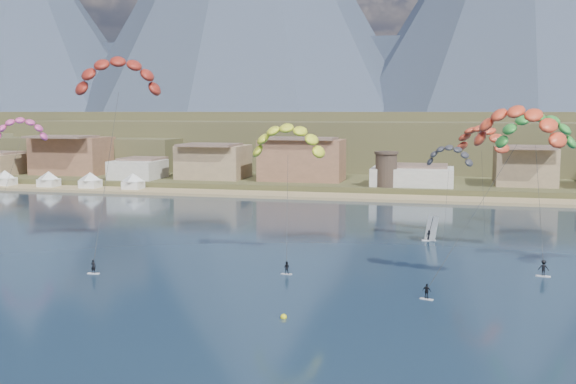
{
  "coord_description": "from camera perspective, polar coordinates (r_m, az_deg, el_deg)",
  "views": [
    {
      "loc": [
        20.07,
        -52.35,
        20.25
      ],
      "look_at": [
        0.0,
        32.0,
        10.0
      ],
      "focal_mm": 42.62,
      "sensor_mm": 36.0,
      "label": 1
    }
  ],
  "objects": [
    {
      "name": "distant_kite_dark",
      "position": [
        109.06,
        13.33,
        3.26
      ],
      "size": [
        7.82,
        6.17,
        16.68
      ],
      "color": "#262626",
      "rests_on": "ground"
    },
    {
      "name": "windsurfer",
      "position": [
        109.89,
        11.76,
        -3.36
      ],
      "size": [
        2.27,
        2.48,
        3.93
      ],
      "color": "silver",
      "rests_on": "ground"
    },
    {
      "name": "distant_kite_orange",
      "position": [
        114.79,
        15.87,
        4.66
      ],
      "size": [
        9.92,
        9.51,
        19.75
      ],
      "color": "#262626",
      "rests_on": "ground"
    },
    {
      "name": "kitesurfer_red",
      "position": [
        101.21,
        -14.0,
        9.83
      ],
      "size": [
        13.36,
        19.43,
        30.21
      ],
      "color": "silver",
      "rests_on": "ground"
    },
    {
      "name": "distant_kite_pink",
      "position": [
        144.34,
        -21.42,
        5.2
      ],
      "size": [
        10.96,
        8.69,
        20.74
      ],
      "color": "#262626",
      "rests_on": "ground"
    },
    {
      "name": "beach_tents",
      "position": [
        186.07,
        -17.86,
        1.32
      ],
      "size": [
        43.4,
        6.4,
        5.0
      ],
      "color": "white",
      "rests_on": "ground"
    },
    {
      "name": "kitesurfer_orange",
      "position": [
        82.11,
        18.64,
        5.71
      ],
      "size": [
        16.05,
        12.67,
        23.2
      ],
      "color": "silver",
      "rests_on": "ground"
    },
    {
      "name": "watchtower",
      "position": [
        167.6,
        8.18,
        1.92
      ],
      "size": [
        5.82,
        5.82,
        8.6
      ],
      "color": "#47382D",
      "rests_on": "ground"
    },
    {
      "name": "town",
      "position": [
        184.81,
        -5.62,
        2.91
      ],
      "size": [
        400.0,
        24.0,
        12.0
      ],
      "color": "silver",
      "rests_on": "ground"
    },
    {
      "name": "mountain_ridge",
      "position": [
        886.27,
        11.39,
        15.05
      ],
      "size": [
        2060.0,
        480.0,
        400.0
      ],
      "color": "#2C3649",
      "rests_on": "ground"
    },
    {
      "name": "land",
      "position": [
        613.01,
        11.54,
        4.71
      ],
      "size": [
        2200.0,
        900.0,
        4.0
      ],
      "color": "brown",
      "rests_on": "ground"
    },
    {
      "name": "beach",
      "position": [
        160.86,
        6.11,
        -0.44
      ],
      "size": [
        2200.0,
        12.0,
        0.9
      ],
      "color": "tan",
      "rests_on": "ground"
    },
    {
      "name": "foothills",
      "position": [
        285.04,
        13.88,
        4.3
      ],
      "size": [
        940.0,
        210.0,
        18.0
      ],
      "color": "brown",
      "rests_on": "ground"
    },
    {
      "name": "kitesurfer_yellow",
      "position": [
        94.24,
        -0.01,
        4.72
      ],
      "size": [
        10.65,
        12.85,
        20.46
      ],
      "color": "silver",
      "rests_on": "ground"
    },
    {
      "name": "kitesurfer_green",
      "position": [
        101.51,
        20.03,
        5.19
      ],
      "size": [
        11.56,
        16.57,
        22.54
      ],
      "color": "silver",
      "rests_on": "ground"
    },
    {
      "name": "buoy",
      "position": [
        68.36,
        -0.36,
        -10.39
      ],
      "size": [
        0.65,
        0.65,
        0.65
      ],
      "color": "yellow",
      "rests_on": "ground"
    },
    {
      "name": "ground",
      "position": [
        59.6,
        -7.33,
        -13.18
      ],
      "size": [
        2400.0,
        2400.0,
        0.0
      ],
      "primitive_type": "plane",
      "color": "black",
      "rests_on": "ground"
    }
  ]
}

